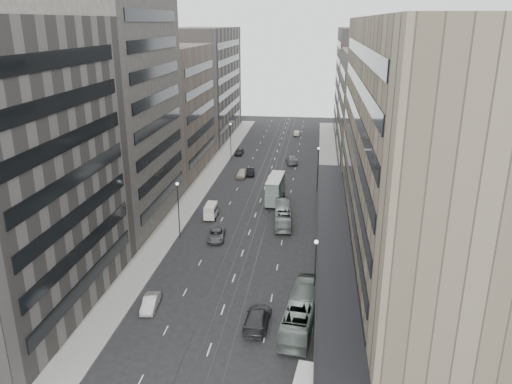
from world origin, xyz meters
The scene contains 28 objects.
ground centered at (0.00, 0.00, 0.00)m, with size 220.00×220.00×0.00m, color black.
sidewalk_right centered at (12.00, 37.50, 0.07)m, with size 4.00×125.00×0.15m, color gray.
sidewalk_left centered at (-12.00, 37.50, 0.07)m, with size 4.00×125.00×0.15m, color gray.
department_store centered at (21.45, 8.00, 14.95)m, with size 19.20×60.00×30.00m.
building_right_mid centered at (21.50, 52.00, 12.00)m, with size 15.00×28.00×24.00m, color #433F3A.
building_right_far centered at (21.50, 82.00, 14.00)m, with size 15.00×32.00×28.00m, color #68635D.
building_left_a centered at (-21.50, -8.00, 15.00)m, with size 15.00×28.00×30.00m, color #68635D.
building_left_b centered at (-21.50, 19.00, 17.00)m, with size 15.00×26.00×34.00m, color #433F3A.
building_left_c centered at (-21.50, 46.00, 12.50)m, with size 15.00×28.00×25.00m, color #6B5E53.
building_left_d centered at (-21.50, 79.00, 14.00)m, with size 15.00×38.00×28.00m, color #68635D.
lamp_right_near centered at (9.70, -5.00, 5.20)m, with size 0.44×0.44×8.32m.
lamp_right_far centered at (9.70, 35.00, 5.20)m, with size 0.44×0.44×8.32m.
lamp_left_near centered at (-9.70, 12.00, 5.20)m, with size 0.44×0.44×8.32m.
lamp_left_far centered at (-9.70, 55.00, 5.20)m, with size 0.44×0.44×8.32m.
bus_near centered at (8.50, -7.80, 1.61)m, with size 2.71×11.58×3.23m, color slate.
bus_far centered at (4.63, 19.04, 1.41)m, with size 2.36×10.10×2.81m, color gray.
double_decker centered at (2.61, 28.42, 2.43)m, with size 2.94×8.35×4.50m.
panel_van centered at (-6.77, 19.78, 1.28)m, with size 1.87×3.71×2.32m.
sedan_1 centered at (-7.81, -6.75, 0.68)m, with size 1.43×4.10×1.35m, color beige.
sedan_2 centered at (-4.35, 11.90, 0.69)m, with size 2.30×4.98×1.38m, color #4E4F51.
sedan_3 centered at (4.04, -8.48, 0.86)m, with size 2.40×5.91×1.71m, color #2A2A2D.
sedan_4 centered at (-5.25, 42.11, 0.78)m, with size 1.85×4.60×1.57m, color #B6AC97.
sedan_5 centered at (-3.76, 43.79, 0.71)m, with size 1.50×4.31×1.42m, color black.
sedan_6 centered at (2.00, 40.04, 0.72)m, with size 2.40×5.20×1.45m, color beige.
sedan_7 centered at (4.03, 53.58, 0.85)m, with size 2.38×5.86×1.70m, color slate.
sedan_8 centered at (-8.50, 59.49, 0.72)m, with size 1.70×4.22×1.44m, color black.
sedan_9 centered at (3.88, 82.04, 0.69)m, with size 1.45×4.17×1.37m, color #B4AB95.
pedestrian centered at (10.20, -12.81, 1.17)m, with size 0.74×0.49×2.03m, color black.
Camera 1 is at (9.36, -51.96, 29.45)m, focal length 35.00 mm.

